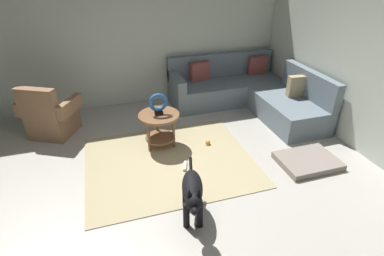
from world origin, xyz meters
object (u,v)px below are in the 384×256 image
Objects in this scene: dog_toy_ball at (208,143)px; dog_toy_rope at (185,166)px; side_table at (159,122)px; dog_bed_mat at (308,161)px; sectional_couch at (248,93)px; torus_sculpture at (158,103)px; dog at (192,192)px; armchair at (50,117)px.

dog_toy_ball is 0.67m from dog_toy_rope.
dog_bed_mat is (1.87, -1.07, -0.37)m from side_table.
dog_bed_mat is at bearing -36.83° from dog_toy_ball.
sectional_couch reaches higher than dog_toy_ball.
dog_bed_mat reaches higher than dog_toy_ball.
dog_toy_rope is at bearing -72.58° from torus_sculpture.
dog_bed_mat is at bearing -29.79° from side_table.
sectional_couch is 2.27m from dog_toy_rope.
dog is at bearing -116.31° from dog_toy_ball.
armchair is at bearing 151.87° from side_table.
armchair is at bearing -179.70° from sectional_couch.
dog_toy_ball is (0.70, -0.20, -0.38)m from side_table.
armchair is 1.84m from torus_sculpture.
dog_bed_mat is at bearing -150.91° from dog.
dog_toy_ball is (-1.18, -1.06, -0.25)m from sectional_couch.
side_table is 0.78m from dog_toy_rope.
sectional_couch is 11.39× the size of dog_toy_rope.
side_table is 1.56m from dog.
armchair is at bearing -41.98° from dog.
torus_sculpture is at bearing -0.68° from armchair.
dog_toy_rope is at bearing -86.81° from dog.
armchair is 1.18× the size of dog.
dog_bed_mat is 1.93m from dog.
side_table reaches higher than dog_bed_mat.
armchair is at bearing 151.87° from torus_sculpture.
sectional_couch is at bearing -113.18° from dog.
armchair is at bearing 155.47° from dog_toy_ball.
torus_sculpture is 1.59m from dog.
dog_toy_ball is (2.29, -1.04, -0.28)m from armchair.
armchair reaches higher than torus_sculpture.
sectional_couch is 3.05m from dog.
dog_toy_ball is at bearing -102.14° from dog.
torus_sculpture is 4.22× the size of dog_toy_ball.
dog is (-1.84, -0.49, 0.33)m from dog_bed_mat.
dog_bed_mat is 4.05× the size of dog_toy_rope.
dog_bed_mat is at bearing -90.36° from sectional_couch.
torus_sculpture reaches higher than dog_bed_mat.
side_table is 0.82m from dog_toy_ball.
sectional_couch is at bearing 27.75° from armchair.
dog_toy_ball reaches higher than dog_toy_rope.
side_table is 7.76× the size of dog_toy_ball.
dog reaches higher than dog_bed_mat.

